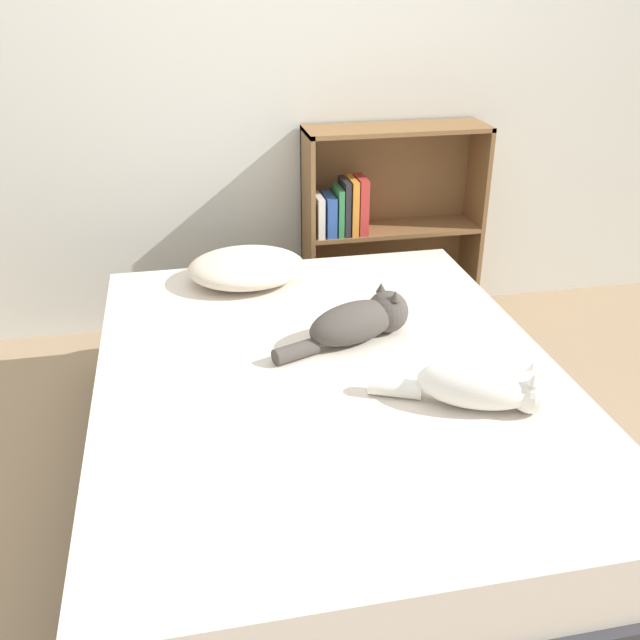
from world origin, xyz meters
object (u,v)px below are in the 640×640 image
(pillow, at_px, (247,267))
(bed, at_px, (329,429))
(bookshelf, at_px, (383,222))
(cat_dark, at_px, (361,320))
(cat_light, at_px, (483,386))

(pillow, bearing_deg, bed, -76.36)
(pillow, relative_size, bookshelf, 0.49)
(cat_dark, height_order, bookshelf, bookshelf)
(cat_dark, bearing_deg, bed, -151.92)
(cat_light, bearing_deg, bed, 166.28)
(cat_light, xyz_separation_m, bookshelf, (0.14, 1.51, -0.03))
(bed, distance_m, pillow, 0.80)
(cat_dark, bearing_deg, bookshelf, 48.88)
(cat_light, height_order, bookshelf, bookshelf)
(bed, height_order, cat_dark, cat_dark)
(bookshelf, bearing_deg, cat_light, -95.30)
(pillow, bearing_deg, bookshelf, 34.99)
(pillow, xyz_separation_m, cat_dark, (0.32, -0.56, 0.01))
(cat_dark, distance_m, bookshelf, 1.11)
(pillow, relative_size, cat_light, 0.95)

